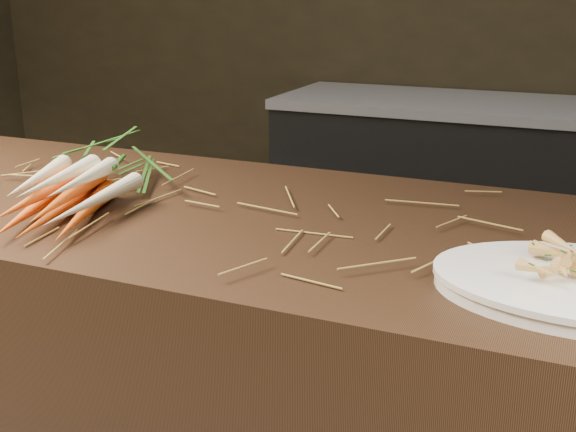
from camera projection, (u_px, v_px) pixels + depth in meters
name	position (u px, v px, depth m)	size (l,w,h in m)	color
main_counter	(213.00, 420.00, 1.45)	(2.40, 0.70, 0.90)	black
back_counter	(496.00, 203.00, 2.99)	(1.82, 0.62, 0.84)	black
straw_bedding	(205.00, 202.00, 1.31)	(1.40, 0.60, 0.02)	olive
root_veg_bunch	(92.00, 173.00, 1.36)	(0.30, 0.55, 0.10)	#C24009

